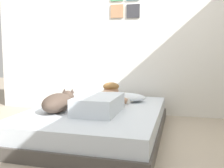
# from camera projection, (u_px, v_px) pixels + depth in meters

# --- Properties ---
(ground_plane) EXTENTS (12.68, 12.68, 0.00)m
(ground_plane) POSITION_uv_depth(u_px,v_px,m) (90.00, 149.00, 2.45)
(ground_plane) COLOR tan
(back_wall) EXTENTS (4.34, 0.12, 2.50)m
(back_wall) POSITION_uv_depth(u_px,v_px,m) (125.00, 32.00, 3.87)
(back_wall) COLOR silver
(back_wall) RESTS_ON ground
(bed) EXTENTS (1.46, 1.96, 0.29)m
(bed) POSITION_uv_depth(u_px,v_px,m) (97.00, 121.00, 2.93)
(bed) COLOR #4C4742
(bed) RESTS_ON ground
(pillow) EXTENTS (0.52, 0.32, 0.11)m
(pillow) POSITION_uv_depth(u_px,v_px,m) (126.00, 97.00, 3.34)
(pillow) COLOR silver
(pillow) RESTS_ON bed
(person_lying) EXTENTS (0.43, 0.92, 0.27)m
(person_lying) POSITION_uv_depth(u_px,v_px,m) (103.00, 100.00, 2.82)
(person_lying) COLOR silver
(person_lying) RESTS_ON bed
(dog) EXTENTS (0.26, 0.57, 0.21)m
(dog) POSITION_uv_depth(u_px,v_px,m) (59.00, 102.00, 2.74)
(dog) COLOR #4C3D33
(dog) RESTS_ON bed
(coffee_cup) EXTENTS (0.12, 0.09, 0.07)m
(coffee_cup) POSITION_uv_depth(u_px,v_px,m) (127.00, 100.00, 3.21)
(coffee_cup) COLOR white
(coffee_cup) RESTS_ON bed
(cell_phone) EXTENTS (0.07, 0.14, 0.01)m
(cell_phone) POSITION_uv_depth(u_px,v_px,m) (88.00, 115.00, 2.56)
(cell_phone) COLOR black
(cell_phone) RESTS_ON bed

